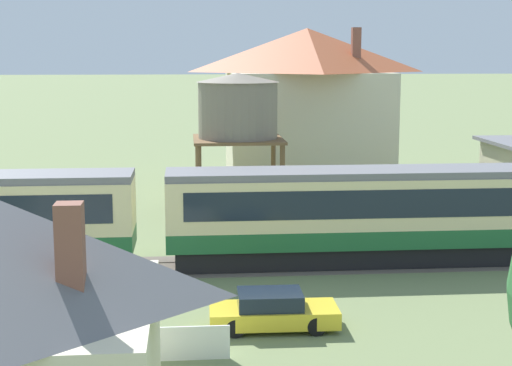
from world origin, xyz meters
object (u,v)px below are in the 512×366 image
Objects in this scene: parked_car_yellow at (273,311)px; passenger_train at (386,211)px; water_tower at (238,108)px; station_house_terracotta_roof at (306,106)px.

passenger_train is at bearing 54.40° from parked_car_yellow.
water_tower is 1.86× the size of parked_car_yellow.
water_tower reaches higher than passenger_train.
passenger_train is 9.92m from parked_car_yellow.
passenger_train is 13.62× the size of parked_car_yellow.
parked_car_yellow is at bearing -90.23° from water_tower.
station_house_terracotta_roof reaches higher than passenger_train.
water_tower is (-5.16, -8.57, 0.51)m from station_house_terracotta_roof.
passenger_train is at bearing -88.34° from station_house_terracotta_roof.
station_house_terracotta_roof is at bearing 79.98° from parked_car_yellow.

